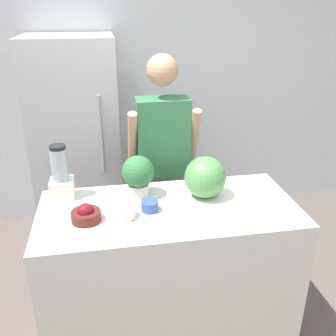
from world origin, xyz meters
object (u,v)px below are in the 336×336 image
Objects in this scene: bowl_cherries at (86,214)px; refrigerator at (78,143)px; person at (163,165)px; blender at (61,176)px; bowl_small_blue at (150,206)px; watermelon at (205,177)px; bowl_cream at (124,211)px; potted_plant at (138,174)px.

refrigerator is at bearing 94.63° from bowl_cherries.
person is 4.97× the size of blender.
person is at bearing 74.60° from bowl_small_blue.
watermelon reaches higher than bowl_small_blue.
bowl_cherries is (-0.58, -0.77, 0.05)m from person.
potted_plant is at bearing 65.94° from bowl_cream.
person is at bearing 53.10° from bowl_cherries.
blender is at bearing 172.16° from potted_plant.
watermelon is 0.77m from bowl_cherries.
blender is at bearing -92.46° from refrigerator.
blender is (-0.04, -1.04, 0.15)m from refrigerator.
bowl_small_blue is (-0.20, -0.72, 0.04)m from person.
refrigerator is 1.20m from potted_plant.
bowl_cherries is at bearing -142.09° from potted_plant.
bowl_cherries is 1.64× the size of bowl_small_blue.
refrigerator reaches higher than watermelon.
bowl_small_blue is at bearing -77.43° from potted_plant.
watermelon is 1.54× the size of bowl_cherries.
refrigerator is 1.40m from bowl_cream.
watermelon is 0.97× the size of potted_plant.
refrigerator is 5.22× the size of blender.
refrigerator is 10.78× the size of bowl_cherries.
watermelon is (0.86, -1.21, 0.15)m from refrigerator.
bowl_small_blue is at bearing 7.55° from bowl_cherries.
refrigerator reaches higher than bowl_cream.
bowl_small_blue is 0.30× the size of blender.
person is 0.87m from blender.
person is at bearing 64.90° from bowl_cream.
person is 16.86× the size of bowl_small_blue.
person is at bearing -41.07° from refrigerator.
potted_plant reaches higher than bowl_cream.
watermelon is (0.17, -0.61, 0.16)m from person.
blender is at bearing 152.70° from bowl_small_blue.
bowl_small_blue is at bearing -27.30° from blender.
person reaches higher than watermelon.
watermelon is at bearing 15.98° from bowl_cream.
blender is at bearing 169.12° from watermelon.
blender is at bearing 138.72° from bowl_cream.
potted_plant is at bearing 102.57° from bowl_small_blue.
bowl_cherries is at bearing -172.45° from bowl_small_blue.
blender is (-0.73, -0.44, 0.16)m from person.
potted_plant is (0.12, 0.26, 0.11)m from bowl_cream.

